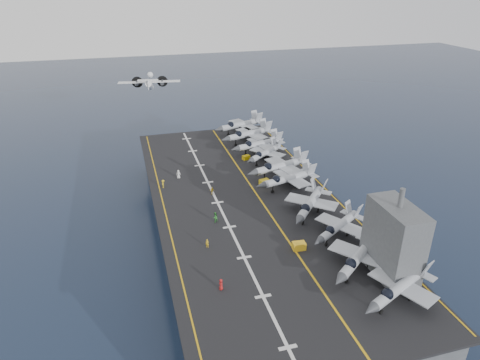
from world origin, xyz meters
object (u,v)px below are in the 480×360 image
object	(u,v)px
tow_cart_a	(299,246)
transport_plane	(150,85)
island_superstructure	(395,233)
fighter_jet_0	(400,287)

from	to	relation	value
tow_cart_a	transport_plane	bearing A→B (deg)	102.09
tow_cart_a	transport_plane	distance (m)	84.31
island_superstructure	fighter_jet_0	bearing A→B (deg)	-111.64
island_superstructure	fighter_jet_0	xyz separation A→B (m)	(-2.43, -6.12, -4.97)
transport_plane	island_superstructure	bearing A→B (deg)	-72.59
island_superstructure	tow_cart_a	size ratio (longest dim) A/B	6.54
fighter_jet_0	tow_cart_a	bearing A→B (deg)	118.85
fighter_jet_0	island_superstructure	bearing A→B (deg)	68.36
tow_cart_a	transport_plane	xyz separation A→B (m)	(-17.52, 81.80, 10.50)
tow_cart_a	transport_plane	size ratio (longest dim) A/B	0.11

